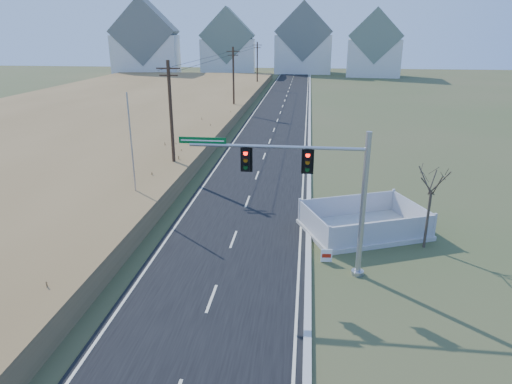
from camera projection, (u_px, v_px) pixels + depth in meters
name	position (u px, v px, depth m)	size (l,w,h in m)	color
ground	(220.00, 276.00, 21.65)	(260.00, 260.00, 0.00)	#3B4C24
road	(282.00, 108.00, 68.48)	(8.00, 180.00, 0.06)	black
curb	(310.00, 108.00, 68.02)	(0.30, 180.00, 0.18)	#B2AFA8
reed_marsh	(100.00, 112.00, 61.44)	(38.00, 110.00, 1.30)	olive
utility_pole_near	(171.00, 119.00, 34.82)	(1.80, 0.26, 9.00)	#422D1E
utility_pole_mid	(233.00, 79.00, 62.93)	(1.80, 0.26, 9.00)	#422D1E
utility_pole_far	(257.00, 64.00, 91.03)	(1.80, 0.26, 9.00)	#422D1E
condo_nw	(146.00, 45.00, 116.77)	(17.69, 13.38, 19.05)	white
condo_nnw	(228.00, 47.00, 122.41)	(14.93, 11.17, 17.03)	white
condo_n	(303.00, 44.00, 123.82)	(15.27, 10.20, 18.54)	white
condo_ne	(374.00, 49.00, 114.68)	(14.12, 10.51, 16.52)	white
traffic_signal_mast	(323.00, 188.00, 20.61)	(8.72, 0.59, 6.94)	#9EA0A5
fence_enclosure	(363.00, 227.00, 26.39)	(7.81, 6.67, 1.51)	#B7B5AD
open_sign	(326.00, 256.00, 22.86)	(0.56, 0.10, 0.70)	white
flagpole	(133.00, 165.00, 28.82)	(0.34, 0.34, 7.54)	#B7B5AD
bare_tree	(433.00, 180.00, 23.30)	(1.79, 1.79, 4.75)	#4C3F33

